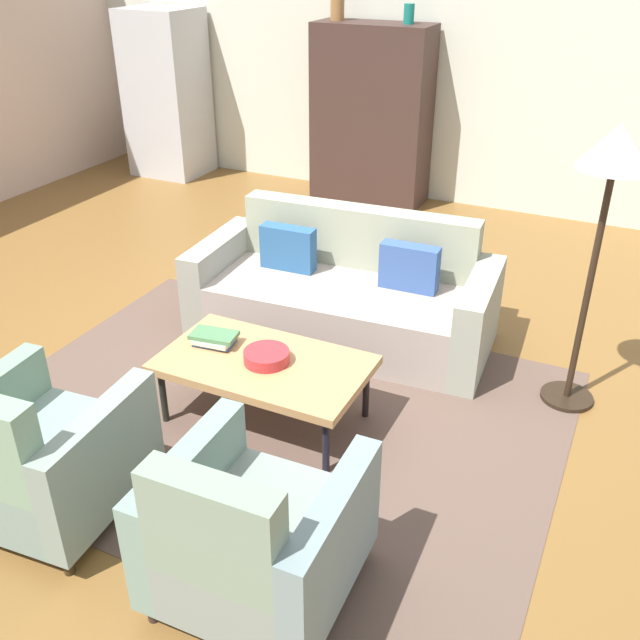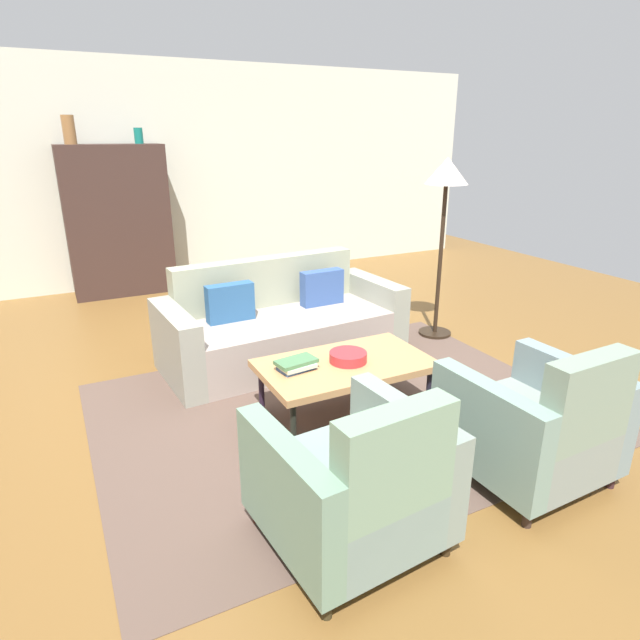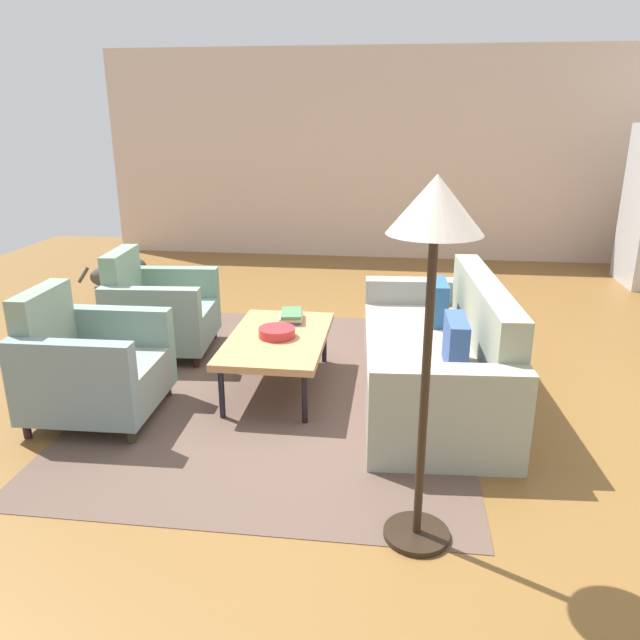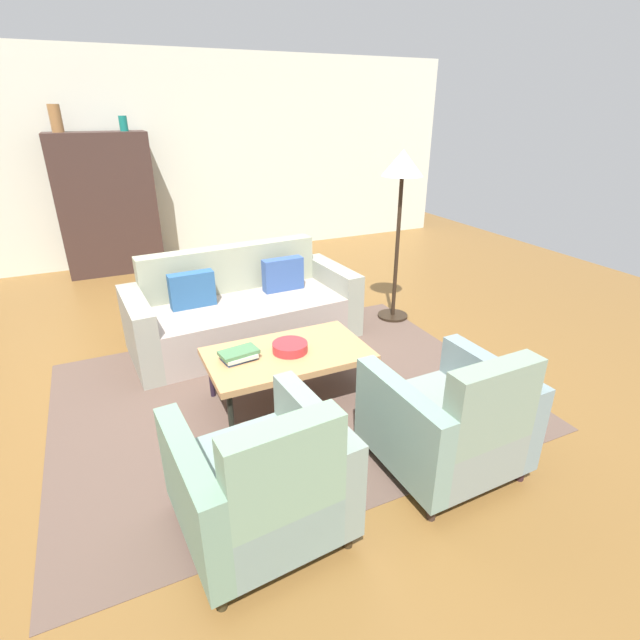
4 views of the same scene
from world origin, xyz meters
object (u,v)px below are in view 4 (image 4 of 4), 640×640
at_px(book_stack, 239,355).
at_px(vase_tall, 56,118).
at_px(armchair_right, 452,424).
at_px(vase_round, 123,123).
at_px(couch, 242,311).
at_px(fruit_bowl, 290,347).
at_px(coffee_table, 288,356).
at_px(armchair_left, 263,485).
at_px(floor_lamp, 402,180).
at_px(cabinet, 108,205).

bearing_deg(book_stack, vase_tall, 104.20).
bearing_deg(armchair_right, vase_round, 101.67).
relative_size(couch, book_stack, 7.33).
bearing_deg(book_stack, couch, 72.80).
relative_size(fruit_bowl, vase_tall, 0.84).
bearing_deg(coffee_table, armchair_left, -117.02).
distance_m(couch, fruit_bowl, 1.20).
height_order(vase_round, floor_lamp, vase_round).
bearing_deg(floor_lamp, armchair_left, -135.53).
height_order(fruit_bowl, vase_round, vase_round).
bearing_deg(vase_tall, couch, -64.20).
relative_size(armchair_left, vase_tall, 2.80).
height_order(coffee_table, armchair_left, armchair_left).
distance_m(armchair_left, fruit_bowl, 1.32).
xyz_separation_m(armchair_right, vase_tall, (-1.96, 5.15, 1.61)).
xyz_separation_m(armchair_right, floor_lamp, (1.00, 2.16, 1.10)).
bearing_deg(cabinet, book_stack, -81.39).
bearing_deg(coffee_table, vase_tall, 108.83).
xyz_separation_m(vase_tall, floor_lamp, (2.96, -2.99, -0.51)).
bearing_deg(cabinet, vase_round, -0.77).
bearing_deg(vase_tall, armchair_right, -69.16).
distance_m(coffee_table, fruit_bowl, 0.07).
xyz_separation_m(armchair_left, vase_round, (-0.01, 5.15, 1.55)).
distance_m(fruit_bowl, book_stack, 0.38).
bearing_deg(cabinet, armchair_right, -73.16).
distance_m(vase_tall, vase_round, 0.75).
distance_m(coffee_table, armchair_left, 1.31).
bearing_deg(vase_round, armchair_right, -76.77).
height_order(book_stack, vase_tall, vase_tall).
relative_size(armchair_right, floor_lamp, 0.51).
bearing_deg(vase_tall, cabinet, 0.68).
height_order(fruit_bowl, book_stack, book_stack).
distance_m(couch, vase_tall, 3.53).
bearing_deg(couch, vase_round, -81.69).
height_order(armchair_left, vase_round, vase_round).
bearing_deg(vase_round, coffee_table, -81.31).
height_order(cabinet, vase_tall, vase_tall).
bearing_deg(vase_tall, fruit_bowl, -70.90).
bearing_deg(coffee_table, floor_lamp, 31.73).
height_order(coffee_table, cabinet, cabinet).
distance_m(armchair_left, cabinet, 5.20).
bearing_deg(fruit_bowl, armchair_right, -63.52).
distance_m(coffee_table, vase_round, 4.31).
distance_m(coffee_table, cabinet, 4.14).
xyz_separation_m(fruit_bowl, vase_tall, (-1.38, 3.99, 1.51)).
relative_size(coffee_table, cabinet, 0.67).
height_order(coffee_table, vase_round, vase_round).
xyz_separation_m(armchair_left, fruit_bowl, (0.62, 1.17, 0.10)).
height_order(armchair_right, vase_tall, vase_tall).
height_order(armchair_left, armchair_right, same).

